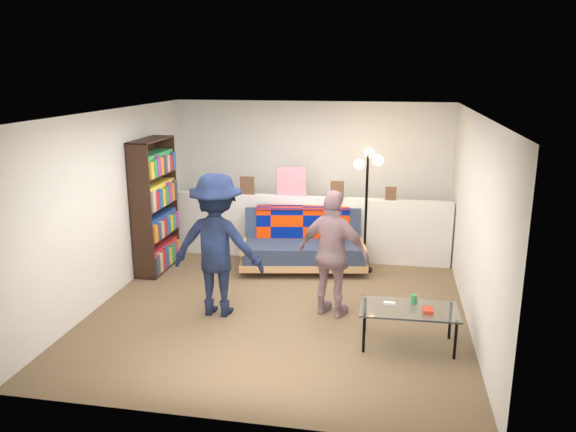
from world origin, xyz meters
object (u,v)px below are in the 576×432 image
object	(u,v)px
bookshelf	(155,210)
person_left	(217,245)
coffee_table	(410,311)
person_right	(333,254)
futon_sofa	(304,245)
floor_lamp	(368,185)

from	to	relation	value
bookshelf	person_left	xyz separation A→B (m)	(1.37, -1.35, -0.04)
coffee_table	person_left	size ratio (longest dim) A/B	0.61
bookshelf	person_right	bearing A→B (deg)	-22.86
futon_sofa	bookshelf	distance (m)	2.25
futon_sofa	person_left	world-z (taller)	person_left
floor_lamp	person_left	bearing A→B (deg)	-132.41
bookshelf	floor_lamp	world-z (taller)	bookshelf
floor_lamp	coffee_table	bearing A→B (deg)	-75.71
futon_sofa	floor_lamp	xyz separation A→B (m)	(0.89, 0.10, 0.92)
floor_lamp	person_left	distance (m)	2.52
futon_sofa	coffee_table	world-z (taller)	futon_sofa
person_right	coffee_table	bearing A→B (deg)	163.52
coffee_table	floor_lamp	distance (m)	2.51
coffee_table	person_left	world-z (taller)	person_left
coffee_table	futon_sofa	bearing A→B (deg)	124.07
person_left	floor_lamp	bearing A→B (deg)	-130.58
futon_sofa	coffee_table	xyz separation A→B (m)	(1.47, -2.18, 0.04)
coffee_table	person_left	xyz separation A→B (m)	(-2.26, 0.44, 0.46)
person_left	futon_sofa	bearing A→B (deg)	-112.37
person_right	bookshelf	bearing A→B (deg)	-3.66
bookshelf	coffee_table	bearing A→B (deg)	-26.30
person_left	person_right	xyz separation A→B (m)	(1.37, 0.20, -0.09)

